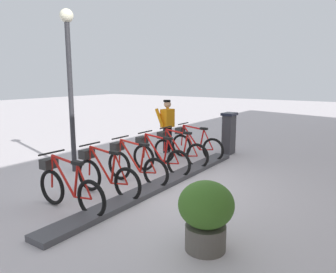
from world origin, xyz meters
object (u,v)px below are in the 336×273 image
bike_docked_1 (178,150)px  bike_docked_3 (134,164)px  planter_bush (206,212)px  worker_near_rack (167,124)px  bike_docked_4 (105,174)px  bike_docked_0 (195,144)px  payment_kiosk (229,133)px  bike_docked_2 (158,156)px  lamp_post (69,68)px  bike_docked_5 (68,187)px

bike_docked_1 → bike_docked_3: same height
planter_bush → worker_near_rack: bearing=-50.5°
bike_docked_1 → bike_docked_4: size_ratio=1.00×
bike_docked_0 → bike_docked_1: size_ratio=1.00×
bike_docked_0 → bike_docked_1: 0.91m
payment_kiosk → worker_near_rack: worker_near_rack is taller
payment_kiosk → planter_bush: size_ratio=1.32×
worker_near_rack → payment_kiosk: bearing=-149.6°
bike_docked_3 → bike_docked_4: size_ratio=1.00×
bike_docked_2 → planter_bush: bike_docked_2 is taller
bike_docked_3 → worker_near_rack: 3.11m
bike_docked_2 → lamp_post: 3.02m
bike_docked_1 → bike_docked_3: (0.00, 1.81, 0.00)m
worker_near_rack → lamp_post: lamp_post is taller
bike_docked_0 → bike_docked_3: 2.72m
bike_docked_1 → planter_bush: (-2.65, 3.45, 0.11)m
bike_docked_0 → bike_docked_1: same height
payment_kiosk → bike_docked_3: bearing=81.5°
bike_docked_5 → lamp_post: 3.31m
bike_docked_1 → bike_docked_4: (0.00, 2.72, 0.00)m
bike_docked_5 → bike_docked_3: bearing=-90.0°
payment_kiosk → bike_docked_1: (0.57, 2.03, -0.24)m
payment_kiosk → bike_docked_1: size_ratio=0.74×
worker_near_rack → planter_bush: (-3.72, 4.51, -0.37)m
bike_docked_3 → lamp_post: (1.87, 0.12, 2.14)m
planter_bush → payment_kiosk: bearing=-69.3°
bike_docked_4 → worker_near_rack: worker_near_rack is taller
bike_docked_4 → bike_docked_3: bearing=-90.0°
payment_kiosk → planter_bush: 5.86m
payment_kiosk → worker_near_rack: 1.92m
payment_kiosk → planter_bush: (-2.07, 5.48, -0.12)m
worker_near_rack → bike_docked_2: bearing=118.5°
bike_docked_4 → worker_near_rack: 3.96m
bike_docked_1 → bike_docked_2: 0.91m
payment_kiosk → bike_docked_5: 5.69m
payment_kiosk → bike_docked_0: bearing=63.0°
bike_docked_2 → bike_docked_0: bearing=-90.0°
bike_docked_1 → bike_docked_4: same height
bike_docked_3 → bike_docked_5: same height
lamp_post → bike_docked_5: bearing=137.8°
bike_docked_0 → bike_docked_2: (0.00, 1.81, 0.00)m
bike_docked_2 → worker_near_rack: worker_near_rack is taller
bike_docked_5 → planter_bush: bearing=-176.2°
bike_docked_5 → planter_bush: size_ratio=1.77×
lamp_post → planter_bush: lamp_post is taller
bike_docked_3 → payment_kiosk: bearing=-98.5°
bike_docked_5 → lamp_post: size_ratio=0.44×
bike_docked_0 → lamp_post: bearing=56.7°
bike_docked_0 → planter_bush: 5.10m
bike_docked_0 → planter_bush: bike_docked_0 is taller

